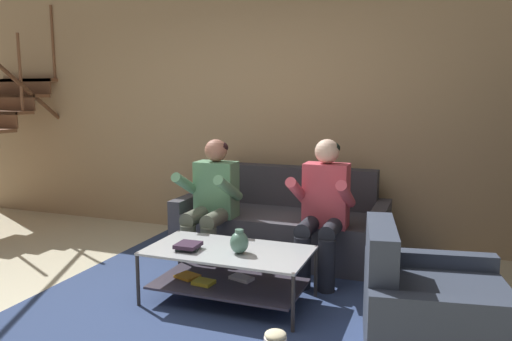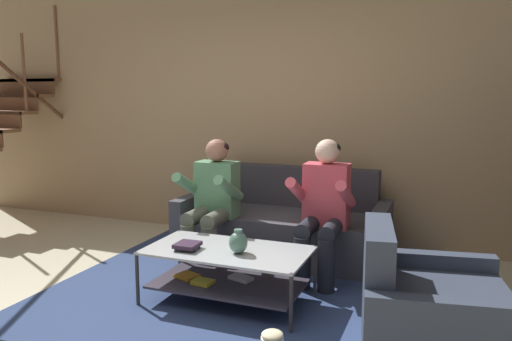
% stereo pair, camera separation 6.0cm
% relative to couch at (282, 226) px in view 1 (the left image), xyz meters
% --- Properties ---
extents(ground, '(16.80, 16.80, 0.00)m').
position_rel_couch_xyz_m(ground, '(-0.36, -1.83, -0.29)').
color(ground, beige).
extents(back_partition, '(8.40, 0.12, 2.90)m').
position_rel_couch_xyz_m(back_partition, '(-0.36, 0.63, 1.16)').
color(back_partition, tan).
rests_on(back_partition, ground).
extents(couch, '(2.02, 0.88, 0.85)m').
position_rel_couch_xyz_m(couch, '(0.00, 0.00, 0.00)').
color(couch, '#3E3D46').
rests_on(couch, ground).
extents(person_seated_left, '(0.50, 0.58, 1.17)m').
position_rel_couch_xyz_m(person_seated_left, '(-0.52, -0.52, 0.36)').
color(person_seated_left, '#535949').
rests_on(person_seated_left, ground).
extents(person_seated_right, '(0.50, 0.58, 1.20)m').
position_rel_couch_xyz_m(person_seated_right, '(0.52, -0.52, 0.37)').
color(person_seated_right, '#1F212A').
rests_on(person_seated_right, ground).
extents(coffee_table, '(1.23, 0.66, 0.42)m').
position_rel_couch_xyz_m(coffee_table, '(-0.04, -1.25, -0.01)').
color(coffee_table, '#AFB5B9').
rests_on(coffee_table, ground).
extents(area_rug, '(3.00, 3.20, 0.01)m').
position_rel_couch_xyz_m(area_rug, '(-0.02, -0.75, -0.28)').
color(area_rug, navy).
rests_on(area_rug, ground).
extents(vase, '(0.14, 0.14, 0.18)m').
position_rel_couch_xyz_m(vase, '(0.08, -1.30, 0.22)').
color(vase, '#4C7363').
rests_on(vase, coffee_table).
extents(book_stack, '(0.19, 0.18, 0.05)m').
position_rel_couch_xyz_m(book_stack, '(-0.32, -1.36, 0.16)').
color(book_stack, '#242B2E').
rests_on(book_stack, coffee_table).
extents(armchair, '(0.98, 1.01, 0.82)m').
position_rel_couch_xyz_m(armchair, '(1.43, -1.59, -0.01)').
color(armchair, '#343C4E').
rests_on(armchair, ground).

